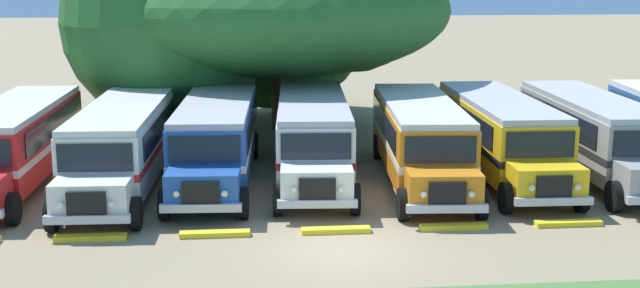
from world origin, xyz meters
name	(u,v)px	position (x,y,z in m)	size (l,w,h in m)	color
ground_plane	(342,250)	(0.00, 0.00, 0.00)	(220.00, 220.00, 0.00)	#937F60
parked_bus_slot_1	(16,140)	(-10.54, 8.06, 1.58)	(2.90, 10.87, 2.82)	red
parked_bus_slot_2	(122,143)	(-6.78, 7.25, 1.58)	(3.03, 10.89, 2.82)	silver
parked_bus_slot_3	(217,136)	(-3.56, 8.06, 1.58)	(3.20, 10.91, 2.82)	#23519E
parked_bus_slot_4	(313,134)	(-0.08, 8.17, 1.58)	(3.27, 10.93, 2.82)	silver
parked_bus_slot_5	(420,137)	(3.70, 7.31, 1.58)	(3.35, 10.94, 2.82)	orange
parked_bus_slot_6	(500,132)	(6.79, 7.77, 1.58)	(2.89, 10.86, 2.82)	yellow
parked_bus_slot_7	(593,132)	(10.25, 7.60, 1.58)	(2.94, 10.87, 2.82)	#9E9993
curb_wheelstop_2	(90,238)	(-6.95, 1.50, 0.07)	(2.00, 0.36, 0.15)	yellow
curb_wheelstop_3	(215,234)	(-3.47, 1.50, 0.07)	(2.00, 0.36, 0.15)	yellow
curb_wheelstop_4	(336,230)	(0.00, 1.50, 0.07)	(2.00, 0.36, 0.15)	yellow
curb_wheelstop_5	(454,227)	(3.47, 1.50, 0.07)	(2.00, 0.36, 0.15)	yellow
curb_wheelstop_6	(568,223)	(6.95, 1.50, 0.07)	(2.00, 0.36, 0.15)	yellow
broad_shade_tree	(265,9)	(-1.45, 18.00, 5.59)	(17.30, 17.21, 10.56)	brown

